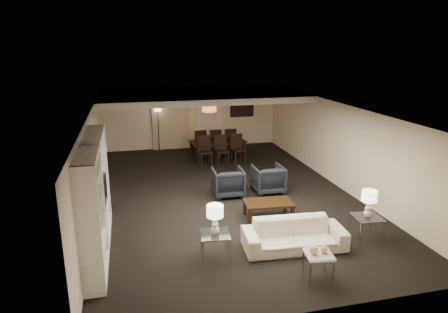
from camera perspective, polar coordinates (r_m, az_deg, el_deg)
name	(u,v)px	position (r m, az deg, el deg)	size (l,w,h in m)	color
floor	(224,193)	(11.62, 0.00, -5.22)	(11.00, 11.00, 0.00)	black
ceiling	(224,107)	(10.97, 0.00, 7.05)	(7.00, 11.00, 0.02)	silver
wall_back	(192,117)	(16.50, -4.53, 5.60)	(7.00, 0.02, 2.50)	beige
wall_front	(309,243)	(6.37, 12.03, -11.98)	(7.00, 0.02, 2.50)	beige
wall_left	(94,160)	(10.98, -18.05, -0.43)	(0.02, 11.00, 2.50)	beige
wall_right	(337,144)	(12.50, 15.79, 1.70)	(0.02, 11.00, 2.50)	beige
ceiling_soffit	(201,95)	(14.38, -3.33, 8.73)	(7.00, 4.00, 0.20)	silver
curtains	(171,120)	(16.32, -7.62, 5.21)	(1.50, 0.12, 2.40)	beige
door	(209,121)	(16.63, -2.11, 5.02)	(0.90, 0.05, 2.10)	silver
painting	(242,108)	(16.87, 2.57, 6.89)	(0.95, 0.04, 0.65)	#142D38
media_unit	(96,198)	(8.52, -17.87, -5.63)	(0.38, 3.40, 2.35)	white
pendant_light	(209,108)	(14.50, -2.13, 6.90)	(0.52, 0.52, 0.24)	#D8591E
sofa	(294,235)	(8.66, 9.99, -10.98)	(2.13, 0.83, 0.62)	beige
coffee_table	(268,210)	(10.04, 6.32, -7.56)	(1.17, 0.68, 0.42)	black
armchair_left	(228,182)	(11.32, 0.57, -3.68)	(0.85, 0.87, 0.79)	black
armchair_right	(268,179)	(11.65, 6.31, -3.19)	(0.85, 0.87, 0.79)	black
side_table_left	(215,246)	(8.19, -1.28, -12.66)	(0.58, 0.58, 0.55)	silver
side_table_right	(366,228)	(9.44, 19.63, -9.61)	(0.58, 0.58, 0.55)	white
table_lamp_left	(215,220)	(7.94, -1.30, -9.01)	(0.33, 0.33, 0.60)	#F1EACC
table_lamp_right	(369,204)	(9.21, 19.96, -6.37)	(0.33, 0.33, 0.60)	beige
marble_table	(318,265)	(7.82, 13.26, -14.87)	(0.49, 0.49, 0.49)	silver
gold_gourd_a	(314,250)	(7.62, 12.72, -12.92)	(0.16, 0.16, 0.16)	#E2B077
gold_gourd_b	(324,249)	(7.71, 14.09, -12.74)	(0.14, 0.14, 0.14)	#D4BB70
television	(99,193)	(9.16, -17.37, -4.94)	(0.13, 1.03, 0.59)	black
vase_blue	(91,227)	(7.33, -18.50, -9.54)	(0.16, 0.16, 0.17)	#2951B3
vase_amber	(91,187)	(7.72, -18.48, -4.19)	(0.17, 0.17, 0.17)	gold
floor_speaker	(108,195)	(10.59, -16.30, -5.28)	(0.10, 0.10, 0.96)	black
dining_table	(218,150)	(14.83, -0.85, 0.90)	(1.99, 1.11, 0.70)	black
chair_nl	(206,151)	(14.05, -2.65, 0.75)	(0.48, 0.48, 1.04)	black
chair_nm	(222,150)	(14.17, -0.27, 0.90)	(0.48, 0.48, 1.04)	black
chair_nr	(238,149)	(14.32, 2.06, 1.05)	(0.48, 0.48, 1.04)	black
chair_fl	(199,143)	(15.29, -3.59, 1.99)	(0.48, 0.48, 1.04)	black
chair_fm	(214,142)	(15.40, -1.39, 2.12)	(0.48, 0.48, 1.04)	black
chair_fr	(229,141)	(15.54, 0.77, 2.24)	(0.48, 0.48, 1.04)	black
floor_lamp	(158,128)	(16.04, -9.34, 3.98)	(0.27, 0.27, 1.86)	black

